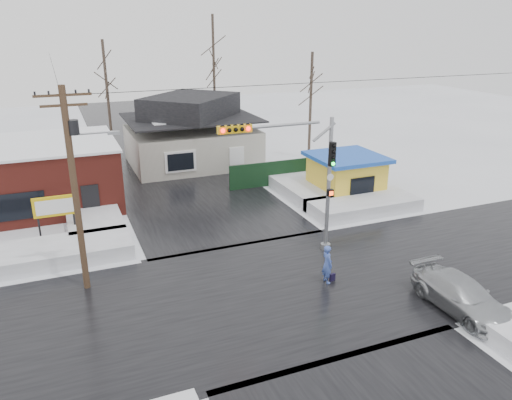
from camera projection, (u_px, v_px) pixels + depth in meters
name	position (u px, v px, depth m)	size (l,w,h in m)	color
ground	(281.00, 290.00, 22.33)	(120.00, 120.00, 0.00)	white
road_ns	(281.00, 290.00, 22.32)	(10.00, 120.00, 0.02)	black
road_ew	(281.00, 290.00, 22.32)	(120.00, 10.00, 0.02)	black
snowbank_nw	(60.00, 252.00, 25.09)	(7.00, 3.00, 0.80)	white
snowbank_ne	(363.00, 205.00, 31.50)	(7.00, 3.00, 0.80)	white
snowbank_nside_w	(92.00, 213.00, 30.16)	(3.00, 8.00, 0.80)	white
snowbank_nside_e	(299.00, 186.00, 35.14)	(3.00, 8.00, 0.80)	white
traffic_signal	(302.00, 170.00, 24.25)	(6.05, 0.68, 7.00)	gray
utility_pole	(75.00, 179.00, 20.83)	(3.15, 0.44, 9.00)	#382619
brick_building	(18.00, 176.00, 31.65)	(12.20, 8.20, 4.12)	maroon
marquee_sign	(55.00, 208.00, 26.75)	(2.20, 0.21, 2.55)	black
house	(191.00, 133.00, 41.33)	(10.40, 8.40, 5.76)	beige
kiosk	(346.00, 175.00, 33.93)	(4.60, 4.60, 2.88)	yellow
fence	(281.00, 173.00, 36.54)	(8.00, 0.12, 1.80)	black
tree_far_left	(105.00, 65.00, 40.88)	(3.00, 3.00, 10.00)	#332821
tree_far_mid	(213.00, 42.00, 45.65)	(3.00, 3.00, 12.00)	#332821
tree_far_right	(312.00, 75.00, 41.61)	(3.00, 3.00, 9.00)	#332821
pedestrian	(327.00, 264.00, 22.68)	(0.67, 0.44, 1.83)	#405BB5
car	(461.00, 295.00, 20.56)	(1.93, 4.74, 1.38)	#A7AAAE
shopping_bag	(332.00, 278.00, 23.04)	(0.28, 0.12, 0.35)	black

